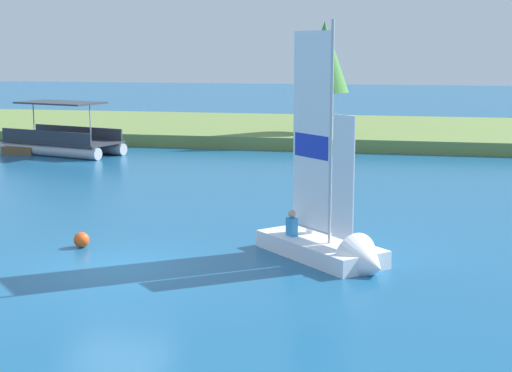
% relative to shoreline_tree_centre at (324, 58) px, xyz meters
% --- Properties ---
extents(ground_plane, '(200.00, 200.00, 0.00)m').
position_rel_shoreline_tree_centre_xyz_m(ground_plane, '(-1.94, -25.76, -4.82)').
color(ground_plane, '#195684').
extents(shore_bank, '(80.00, 14.86, 0.68)m').
position_rel_shoreline_tree_centre_xyz_m(shore_bank, '(-1.94, 4.07, -4.47)').
color(shore_bank, olive).
rests_on(shore_bank, ground).
extents(shoreline_tree_centre, '(2.79, 2.79, 6.11)m').
position_rel_shoreline_tree_centre_xyz_m(shoreline_tree_centre, '(0.00, 0.00, 0.00)').
color(shoreline_tree_centre, brown).
rests_on(shoreline_tree_centre, shore_bank).
extents(wooden_dock, '(1.64, 5.02, 0.41)m').
position_rel_shoreline_tree_centre_xyz_m(wooden_dock, '(-14.58, -5.37, -4.61)').
color(wooden_dock, brown).
rests_on(wooden_dock, ground).
extents(sailboat, '(3.96, 3.93, 6.46)m').
position_rel_shoreline_tree_centre_xyz_m(sailboat, '(3.27, -24.15, -4.36)').
color(sailboat, white).
rests_on(sailboat, ground).
extents(pontoon_boat, '(6.74, 4.21, 2.65)m').
position_rel_shoreline_tree_centre_xyz_m(pontoon_boat, '(-12.55, -6.84, -4.14)').
color(pontoon_boat, '#B2B2B7').
rests_on(pontoon_boat, ground).
extents(channel_buoy, '(0.42, 0.42, 0.42)m').
position_rel_shoreline_tree_centre_xyz_m(channel_buoy, '(-3.62, -24.07, -4.61)').
color(channel_buoy, '#E54C19').
rests_on(channel_buoy, ground).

